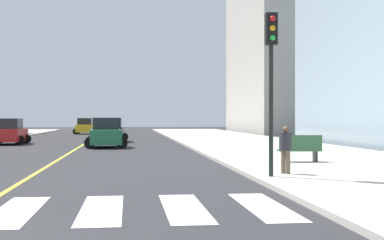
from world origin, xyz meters
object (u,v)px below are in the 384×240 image
car_red_second (9,132)px  car_white_third (109,130)px  traffic_light_near_corner (271,62)px  pedestrian_waiting_east (286,148)px  car_yellow_fifth (85,127)px  car_black_nearest (111,131)px  park_bench (300,149)px  car_green_sixth (106,133)px

car_red_second → car_white_third: size_ratio=1.11×
traffic_light_near_corner → pedestrian_waiting_east: traffic_light_near_corner is taller
car_red_second → car_yellow_fifth: (3.62, 25.42, -0.00)m
car_white_third → car_yellow_fifth: car_yellow_fifth is taller
car_black_nearest → park_bench: car_black_nearest is taller
traffic_light_near_corner → park_bench: size_ratio=2.79×
car_black_nearest → car_green_sixth: size_ratio=0.98×
park_bench → pedestrian_waiting_east: bearing=161.3°
traffic_light_near_corner → car_red_second: bearing=-62.3°
pedestrian_waiting_east → car_black_nearest: bearing=-27.0°
car_black_nearest → park_bench: 24.74m
park_bench → pedestrian_waiting_east: 5.01m
park_bench → car_green_sixth: bearing=34.4°
car_white_third → car_green_sixth: (0.28, -14.76, 0.12)m
car_green_sixth → pedestrian_waiting_east: bearing=106.1°
car_green_sixth → park_bench: bearing=117.3°
car_red_second → park_bench: car_red_second is taller
car_yellow_fifth → pedestrian_waiting_east: 50.88m
car_red_second → traffic_light_near_corner: size_ratio=0.85×
traffic_light_near_corner → park_bench: traffic_light_near_corner is taller
car_yellow_fifth → pedestrian_waiting_east: bearing=-76.9°
car_red_second → car_green_sixth: 8.81m
car_red_second → pedestrian_waiting_east: (13.92, -24.40, 0.10)m
traffic_light_near_corner → pedestrian_waiting_east: (0.70, 0.81, -2.73)m
car_green_sixth → park_bench: (8.60, -14.85, -0.24)m
car_yellow_fifth → car_black_nearest: bearing=-78.8°
car_white_third → car_yellow_fifth: (-3.38, 15.62, 0.09)m
traffic_light_near_corner → car_white_third: bearing=-79.9°
car_yellow_fifth → traffic_light_near_corner: 51.62m
traffic_light_near_corner → car_black_nearest: bearing=-78.5°
car_black_nearest → car_yellow_fifth: bearing=-78.6°
park_bench → pedestrian_waiting_east: size_ratio=1.18×
car_yellow_fifth → park_bench: bearing=-73.4°
car_green_sixth → car_yellow_fifth: bearing=-85.9°
car_white_third → park_bench: (8.88, -29.61, -0.12)m
car_black_nearest → pedestrian_waiting_east: bearing=104.9°
car_green_sixth → pedestrian_waiting_east: size_ratio=2.92×
car_red_second → pedestrian_waiting_east: size_ratio=2.78×
car_white_third → car_red_second: bearing=55.3°
car_red_second → park_bench: 25.39m
car_yellow_fifth → traffic_light_near_corner: size_ratio=0.85×
traffic_light_near_corner → park_bench: bearing=-116.2°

